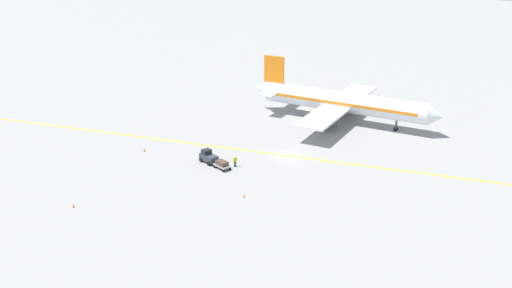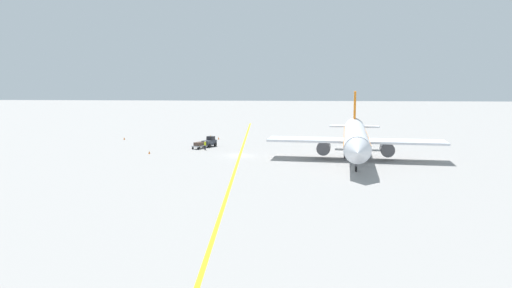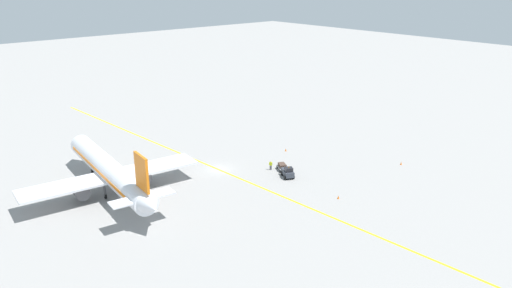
{
  "view_description": "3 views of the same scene",
  "coord_description": "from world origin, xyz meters",
  "px_view_note": "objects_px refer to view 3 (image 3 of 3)",
  "views": [
    {
      "loc": [
        81.5,
        26.95,
        35.31
      ],
      "look_at": [
        4.42,
        -3.88,
        3.05
      ],
      "focal_mm": 42.0,
      "sensor_mm": 36.0,
      "label": 1
    },
    {
      "loc": [
        -8.25,
        82.82,
        13.11
      ],
      "look_at": [
        -2.74,
        -0.01,
        2.01
      ],
      "focal_mm": 35.0,
      "sensor_mm": 36.0,
      "label": 2
    },
    {
      "loc": [
        -49.46,
        -66.67,
        33.56
      ],
      "look_at": [
        5.77,
        -3.58,
        4.47
      ],
      "focal_mm": 35.0,
      "sensor_mm": 36.0,
      "label": 3
    }
  ],
  "objects_px": {
    "ground_crew_worker": "(271,165)",
    "traffic_cone_mid_apron": "(286,150)",
    "baggage_cart_trailing": "(282,166)",
    "traffic_cone_by_wingtip": "(401,163)",
    "traffic_cone_near_nose": "(338,197)",
    "airplane_at_gate": "(110,171)",
    "baggage_tug_dark": "(288,172)"
  },
  "relations": [
    {
      "from": "ground_crew_worker",
      "to": "traffic_cone_mid_apron",
      "type": "distance_m",
      "value": 10.3
    },
    {
      "from": "baggage_cart_trailing",
      "to": "traffic_cone_mid_apron",
      "type": "xyz_separation_m",
      "value": [
        7.47,
        6.69,
        -0.49
      ]
    },
    {
      "from": "ground_crew_worker",
      "to": "traffic_cone_by_wingtip",
      "type": "distance_m",
      "value": 24.15
    },
    {
      "from": "baggage_cart_trailing",
      "to": "ground_crew_worker",
      "type": "height_order",
      "value": "ground_crew_worker"
    },
    {
      "from": "traffic_cone_by_wingtip",
      "to": "ground_crew_worker",
      "type": "bearing_deg",
      "value": 144.73
    },
    {
      "from": "traffic_cone_near_nose",
      "to": "traffic_cone_by_wingtip",
      "type": "xyz_separation_m",
      "value": [
        19.93,
        1.83,
        0.0
      ]
    },
    {
      "from": "airplane_at_gate",
      "to": "traffic_cone_by_wingtip",
      "type": "xyz_separation_m",
      "value": [
        45.48,
        -23.46,
        -3.43
      ]
    },
    {
      "from": "baggage_tug_dark",
      "to": "ground_crew_worker",
      "type": "distance_m",
      "value": 4.43
    },
    {
      "from": "baggage_tug_dark",
      "to": "traffic_cone_by_wingtip",
      "type": "bearing_deg",
      "value": -25.66
    },
    {
      "from": "ground_crew_worker",
      "to": "traffic_cone_near_nose",
      "type": "height_order",
      "value": "ground_crew_worker"
    },
    {
      "from": "ground_crew_worker",
      "to": "traffic_cone_near_nose",
      "type": "bearing_deg",
      "value": -90.82
    },
    {
      "from": "ground_crew_worker",
      "to": "traffic_cone_mid_apron",
      "type": "height_order",
      "value": "ground_crew_worker"
    },
    {
      "from": "ground_crew_worker",
      "to": "traffic_cone_near_nose",
      "type": "distance_m",
      "value": 15.79
    },
    {
      "from": "airplane_at_gate",
      "to": "traffic_cone_near_nose",
      "type": "distance_m",
      "value": 36.11
    },
    {
      "from": "ground_crew_worker",
      "to": "traffic_cone_by_wingtip",
      "type": "height_order",
      "value": "ground_crew_worker"
    },
    {
      "from": "traffic_cone_near_nose",
      "to": "airplane_at_gate",
      "type": "bearing_deg",
      "value": 135.29
    },
    {
      "from": "baggage_tug_dark",
      "to": "traffic_cone_mid_apron",
      "type": "xyz_separation_m",
      "value": [
        8.96,
        9.63,
        -0.63
      ]
    },
    {
      "from": "baggage_tug_dark",
      "to": "traffic_cone_near_nose",
      "type": "height_order",
      "value": "baggage_tug_dark"
    },
    {
      "from": "ground_crew_worker",
      "to": "airplane_at_gate",
      "type": "bearing_deg",
      "value": 159.73
    },
    {
      "from": "baggage_cart_trailing",
      "to": "traffic_cone_by_wingtip",
      "type": "distance_m",
      "value": 22.13
    },
    {
      "from": "traffic_cone_mid_apron",
      "to": "baggage_tug_dark",
      "type": "bearing_deg",
      "value": -132.95
    },
    {
      "from": "baggage_cart_trailing",
      "to": "traffic_cone_near_nose",
      "type": "xyz_separation_m",
      "value": [
        -1.64,
        -14.28,
        -0.49
      ]
    },
    {
      "from": "baggage_tug_dark",
      "to": "ground_crew_worker",
      "type": "height_order",
      "value": "baggage_tug_dark"
    },
    {
      "from": "baggage_cart_trailing",
      "to": "traffic_cone_mid_apron",
      "type": "relative_size",
      "value": 5.37
    },
    {
      "from": "airplane_at_gate",
      "to": "ground_crew_worker",
      "type": "relative_size",
      "value": 21.15
    },
    {
      "from": "airplane_at_gate",
      "to": "traffic_cone_by_wingtip",
      "type": "relative_size",
      "value": 64.62
    },
    {
      "from": "ground_crew_worker",
      "to": "baggage_tug_dark",
      "type": "bearing_deg",
      "value": -91.08
    },
    {
      "from": "traffic_cone_near_nose",
      "to": "traffic_cone_mid_apron",
      "type": "xyz_separation_m",
      "value": [
        9.1,
        20.96,
        0.0
      ]
    },
    {
      "from": "baggage_cart_trailing",
      "to": "ground_crew_worker",
      "type": "relative_size",
      "value": 1.76
    },
    {
      "from": "baggage_tug_dark",
      "to": "traffic_cone_mid_apron",
      "type": "distance_m",
      "value": 13.17
    },
    {
      "from": "airplane_at_gate",
      "to": "traffic_cone_mid_apron",
      "type": "height_order",
      "value": "airplane_at_gate"
    },
    {
      "from": "baggage_tug_dark",
      "to": "ground_crew_worker",
      "type": "bearing_deg",
      "value": 88.92
    }
  ]
}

